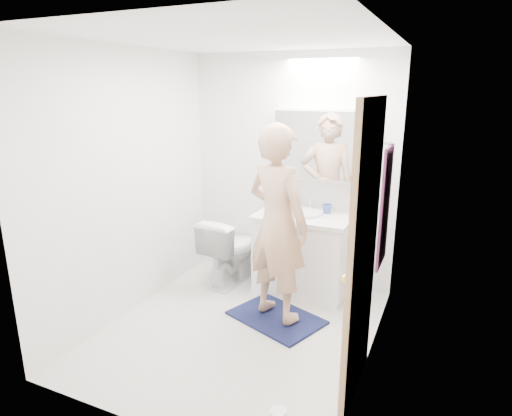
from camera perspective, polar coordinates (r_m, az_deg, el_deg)
The scene contains 22 objects.
floor at distance 3.97m, azimuth -2.23°, elevation -15.59°, with size 2.50×2.50×0.00m, color silver.
ceiling at distance 3.42m, azimuth -2.68°, elevation 21.36°, with size 2.50×2.50×0.00m, color white.
wall_back at distance 4.63m, azimuth 4.57°, elevation 4.86°, with size 2.50×2.50×0.00m, color white.
wall_front at distance 2.51m, azimuth -15.46°, elevation -4.89°, with size 2.50×2.50×0.00m, color white.
wall_left at distance 4.11m, azimuth -16.27°, elevation 2.94°, with size 2.50×2.50×0.00m, color white.
wall_right at distance 3.18m, azimuth 15.55°, elevation -0.57°, with size 2.50×2.50×0.00m, color white.
vanity_cabinet at distance 4.52m, azimuth 6.07°, elevation -6.16°, with size 0.90×0.55×0.78m, color white.
countertop at distance 4.38m, azimuth 6.22°, elevation -1.17°, with size 0.95×0.58×0.04m, color white.
sink_basin at distance 4.40m, azimuth 6.36°, elevation -0.63°, with size 0.36×0.36×0.03m, color silver.
faucet at distance 4.56m, azimuth 7.13°, elevation 0.76°, with size 0.02×0.02×0.16m, color silver.
medicine_cabinet at distance 4.42m, azimuth 8.01°, elevation 8.20°, with size 0.88×0.14×0.70m, color white.
mirror_panel at distance 4.35m, azimuth 7.72°, elevation 8.09°, with size 0.84×0.01×0.66m, color silver.
toilet at distance 4.71m, azimuth -3.37°, elevation -5.47°, with size 0.41×0.72×0.74m, color white.
bath_rug at distance 4.13m, azimuth 2.65°, elevation -14.10°, with size 0.80×0.55×0.02m, color #151841.
person at distance 3.77m, azimuth 2.82°, elevation -2.08°, with size 0.63×0.41×1.73m, color tan.
door at distance 2.92m, azimuth 13.75°, elevation -6.04°, with size 0.04×0.80×2.00m, color tan.
door_knob at distance 2.67m, azimuth 11.58°, elevation -9.12°, with size 0.06×0.06×0.06m, color gold.
towel at distance 3.74m, azimuth 16.48°, elevation 0.12°, with size 0.02×0.42×1.00m, color #131D3B.
towel_hook at distance 3.64m, azimuth 16.90°, elevation 8.06°, with size 0.02×0.02×0.07m, color silver.
soap_bottle_a at distance 4.58m, azimuth 3.44°, elevation 1.27°, with size 0.08×0.08×0.21m, color beige.
soap_bottle_b at distance 4.57m, azimuth 5.06°, elevation 0.85°, with size 0.07×0.07×0.16m, color #5176AE.
toothbrush_cup at distance 4.46m, azimuth 9.24°, elevation -0.10°, with size 0.10×0.10×0.09m, color #394CAB.
Camera 1 is at (1.54, -3.03, 2.05)m, focal length 30.64 mm.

